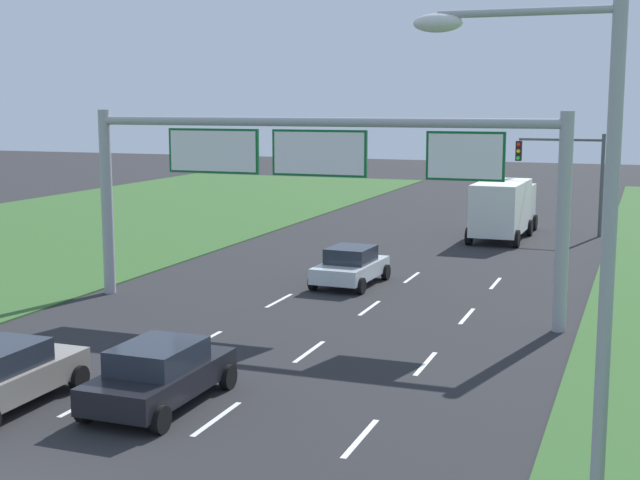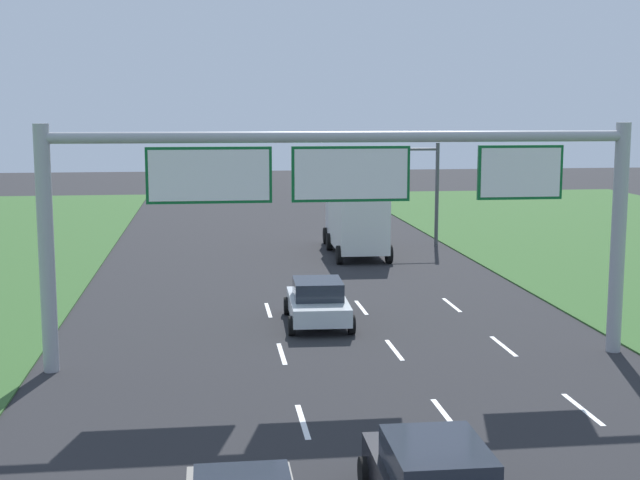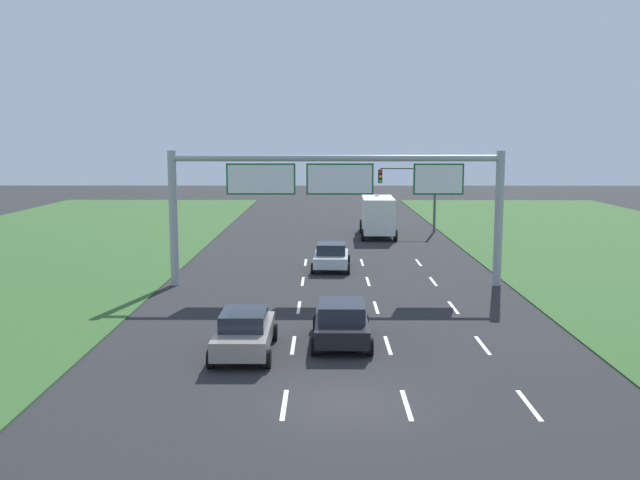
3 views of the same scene
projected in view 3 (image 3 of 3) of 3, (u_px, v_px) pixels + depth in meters
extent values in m
plane|color=#262628|center=(345.00, 405.00, 20.37)|extent=(200.00, 200.00, 0.00)
cube|color=white|center=(284.00, 405.00, 20.38)|extent=(0.14, 2.40, 0.01)
cube|color=white|center=(293.00, 345.00, 26.32)|extent=(0.14, 2.40, 0.01)
cube|color=white|center=(299.00, 307.00, 32.26)|extent=(0.14, 2.40, 0.01)
cube|color=white|center=(303.00, 281.00, 38.20)|extent=(0.14, 2.40, 0.01)
cube|color=white|center=(306.00, 262.00, 44.15)|extent=(0.14, 2.40, 0.01)
cube|color=white|center=(407.00, 405.00, 20.36)|extent=(0.14, 2.40, 0.01)
cube|color=white|center=(388.00, 345.00, 26.30)|extent=(0.14, 2.40, 0.01)
cube|color=white|center=(376.00, 307.00, 32.24)|extent=(0.14, 2.40, 0.01)
cube|color=white|center=(368.00, 281.00, 38.19)|extent=(0.14, 2.40, 0.01)
cube|color=white|center=(362.00, 262.00, 44.13)|extent=(0.14, 2.40, 0.01)
cube|color=white|center=(529.00, 405.00, 20.34)|extent=(0.14, 2.40, 0.01)
cube|color=white|center=(483.00, 345.00, 26.28)|extent=(0.14, 2.40, 0.01)
cube|color=white|center=(453.00, 307.00, 32.22)|extent=(0.14, 2.40, 0.01)
cube|color=white|center=(433.00, 281.00, 38.17)|extent=(0.14, 2.40, 0.01)
cube|color=white|center=(418.00, 262.00, 44.11)|extent=(0.14, 2.40, 0.01)
cube|color=gray|center=(244.00, 335.00, 25.23)|extent=(1.87, 4.47, 0.66)
cube|color=#232833|center=(244.00, 319.00, 25.06)|extent=(1.56, 2.11, 0.57)
cylinder|color=black|center=(224.00, 332.00, 26.95)|extent=(0.22, 0.64, 0.64)
cylinder|color=black|center=(274.00, 332.00, 26.94)|extent=(0.22, 0.64, 0.64)
cylinder|color=black|center=(211.00, 359.00, 23.62)|extent=(0.22, 0.64, 0.64)
cylinder|color=black|center=(268.00, 359.00, 23.61)|extent=(0.22, 0.64, 0.64)
cube|color=silver|center=(331.00, 259.00, 41.75)|extent=(2.10, 4.21, 0.60)
cube|color=#232833|center=(331.00, 248.00, 41.70)|extent=(1.72, 2.05, 0.62)
cylinder|color=black|center=(316.00, 259.00, 43.34)|extent=(0.24, 0.65, 0.64)
cylinder|color=black|center=(348.00, 260.00, 43.26)|extent=(0.24, 0.65, 0.64)
cylinder|color=black|center=(313.00, 268.00, 40.33)|extent=(0.24, 0.65, 0.64)
cylinder|color=black|center=(348.00, 269.00, 40.25)|extent=(0.24, 0.65, 0.64)
cube|color=black|center=(341.00, 326.00, 26.62)|extent=(1.98, 4.44, 0.63)
cube|color=#232833|center=(341.00, 310.00, 26.45)|extent=(1.71, 2.25, 0.59)
cylinder|color=black|center=(316.00, 322.00, 28.32)|extent=(0.23, 0.64, 0.64)
cylinder|color=black|center=(365.00, 323.00, 28.29)|extent=(0.23, 0.64, 0.64)
cylinder|color=black|center=(314.00, 346.00, 25.03)|extent=(0.23, 0.64, 0.64)
cylinder|color=black|center=(370.00, 347.00, 25.01)|extent=(0.23, 0.64, 0.64)
cube|color=silver|center=(375.00, 212.00, 59.37)|extent=(2.25, 2.15, 2.20)
cube|color=silver|center=(378.00, 215.00, 55.40)|extent=(2.49, 5.60, 2.67)
cylinder|color=black|center=(362.00, 225.00, 60.05)|extent=(0.30, 0.91, 0.90)
cylinder|color=black|center=(388.00, 225.00, 59.98)|extent=(0.30, 0.91, 0.90)
cylinder|color=black|center=(361.00, 228.00, 57.78)|extent=(0.30, 0.91, 0.90)
cylinder|color=black|center=(391.00, 228.00, 57.71)|extent=(0.30, 0.91, 0.90)
cylinder|color=black|center=(363.00, 235.00, 53.47)|extent=(0.30, 0.91, 0.90)
cylinder|color=black|center=(395.00, 235.00, 53.40)|extent=(0.30, 0.91, 0.90)
cylinder|color=#9EA0A5|center=(173.00, 219.00, 36.77)|extent=(0.44, 0.44, 7.00)
cylinder|color=#9EA0A5|center=(499.00, 219.00, 36.68)|extent=(0.44, 0.44, 7.00)
cylinder|color=#9EA0A5|center=(336.00, 158.00, 36.29)|extent=(16.80, 0.32, 0.32)
cube|color=#0C5B28|center=(261.00, 179.00, 36.46)|extent=(3.54, 0.12, 1.60)
cube|color=white|center=(261.00, 179.00, 36.40)|extent=(3.38, 0.01, 1.44)
cube|color=#0C5B28|center=(340.00, 179.00, 36.44)|extent=(3.44, 0.12, 1.60)
cube|color=white|center=(340.00, 179.00, 36.38)|extent=(3.28, 0.01, 1.44)
cube|color=#0C5B28|center=(439.00, 179.00, 36.41)|extent=(2.57, 0.12, 1.60)
cube|color=white|center=(439.00, 179.00, 36.35)|extent=(2.41, 0.01, 1.44)
cylinder|color=#47494F|center=(435.00, 198.00, 58.38)|extent=(0.20, 0.20, 5.60)
cylinder|color=#47494F|center=(408.00, 168.00, 58.05)|extent=(4.50, 0.14, 0.14)
cube|color=black|center=(380.00, 176.00, 58.16)|extent=(0.32, 0.36, 1.10)
sphere|color=red|center=(380.00, 172.00, 57.90)|extent=(0.22, 0.22, 0.22)
sphere|color=orange|center=(380.00, 176.00, 57.96)|extent=(0.22, 0.22, 0.22)
sphere|color=green|center=(380.00, 181.00, 58.01)|extent=(0.22, 0.22, 0.22)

